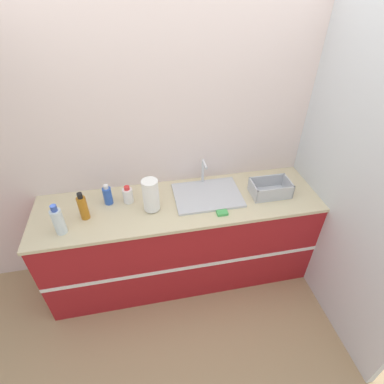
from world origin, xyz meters
TOP-DOWN VIEW (x-y plane):
  - ground_plane at (0.00, 0.00)m, footprint 12.00×12.00m
  - wall_back at (0.00, 0.69)m, footprint 4.84×0.06m
  - wall_right at (1.25, 0.33)m, footprint 0.06×2.66m
  - counter_cabinet at (0.00, 0.33)m, footprint 2.47×0.68m
  - sink at (0.25, 0.37)m, footprint 0.58×0.43m
  - paper_towel_roll at (-0.24, 0.28)m, footprint 0.13×0.13m
  - dish_rack at (0.81, 0.29)m, footprint 0.34×0.21m
  - bottle_blue at (-0.60, 0.44)m, footprint 0.07×0.07m
  - bottle_white_spray at (-0.43, 0.42)m, footprint 0.09×0.09m
  - bottle_amber at (-0.78, 0.28)m, footprint 0.07×0.07m
  - bottle_clear at (-0.94, 0.15)m, footprint 0.08×0.08m
  - sponge at (0.32, 0.11)m, footprint 0.09×0.06m

SIDE VIEW (x-z plane):
  - ground_plane at x=0.00m, z-range 0.00..0.00m
  - counter_cabinet at x=0.00m, z-range 0.00..0.94m
  - sponge at x=0.32m, z-range 0.94..0.96m
  - sink at x=0.25m, z-range 0.82..1.09m
  - dish_rack at x=0.81m, z-range 0.92..1.05m
  - bottle_white_spray at x=-0.43m, z-range 0.93..1.09m
  - bottle_blue at x=-0.60m, z-range 0.93..1.12m
  - bottle_amber at x=-0.78m, z-range 0.92..1.17m
  - bottle_clear at x=-0.94m, z-range 0.92..1.19m
  - paper_towel_roll at x=-0.24m, z-range 0.94..1.23m
  - wall_back at x=0.00m, z-range 0.00..2.60m
  - wall_right at x=1.25m, z-range 0.00..2.60m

